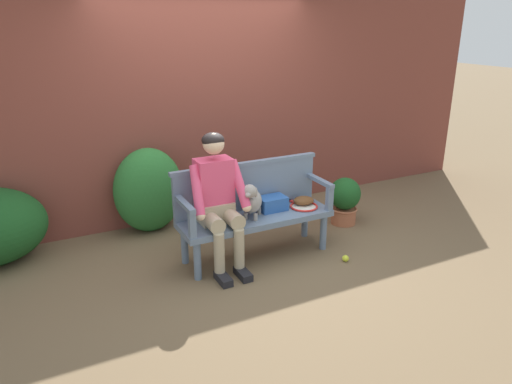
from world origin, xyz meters
name	(u,v)px	position (x,y,z in m)	size (l,w,h in m)	color
ground_plane	(256,255)	(0.00, 0.00, 0.00)	(40.00, 40.00, 0.00)	brown
brick_garden_fence	(201,100)	(0.00, 1.43, 1.38)	(8.00, 0.30, 2.76)	brown
hedge_bush_mid_left	(149,190)	(-0.78, 1.10, 0.48)	(0.78, 0.51, 0.96)	#286B2D
garden_bench	(256,221)	(0.00, 0.00, 0.38)	(1.55, 0.48, 0.44)	slate
bench_backrest	(247,185)	(0.00, 0.21, 0.69)	(1.59, 0.06, 0.50)	slate
bench_armrest_left_end	(187,213)	(-0.73, -0.09, 0.64)	(0.06, 0.48, 0.28)	slate
bench_armrest_right_end	(323,188)	(0.73, -0.09, 0.64)	(0.06, 0.48, 0.28)	slate
person_seated	(217,197)	(-0.41, -0.01, 0.71)	(0.56, 0.64, 1.31)	black
dog_on_bench	(252,200)	(-0.07, -0.04, 0.63)	(0.32, 0.35, 0.38)	gray
tennis_racket	(302,206)	(0.54, 0.01, 0.45)	(0.35, 0.58, 0.03)	red
baseball_glove	(304,201)	(0.58, 0.04, 0.48)	(0.22, 0.17, 0.09)	brown
sports_bag	(272,203)	(0.22, 0.07, 0.51)	(0.28, 0.20, 0.14)	#2856A3
tennis_ball	(346,258)	(0.74, -0.52, 0.03)	(0.07, 0.07, 0.07)	#CCDB33
potted_plant	(345,199)	(1.29, 0.27, 0.30)	(0.36, 0.36, 0.56)	#A85B3D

